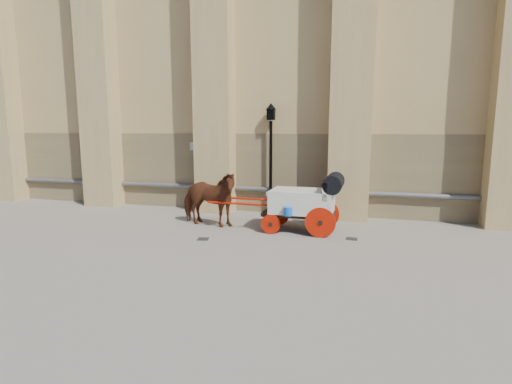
% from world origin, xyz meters
% --- Properties ---
extents(ground, '(90.00, 90.00, 0.00)m').
position_xyz_m(ground, '(0.00, 0.00, 0.00)').
color(ground, slate).
rests_on(ground, ground).
extents(horse, '(2.30, 1.30, 1.84)m').
position_xyz_m(horse, '(-0.38, 1.30, 0.92)').
color(horse, brown).
rests_on(horse, ground).
extents(carriage, '(4.23, 1.50, 1.84)m').
position_xyz_m(carriage, '(2.83, 1.48, 0.99)').
color(carriage, black).
rests_on(carriage, ground).
extents(street_lamp, '(0.38, 0.38, 4.11)m').
position_xyz_m(street_lamp, '(1.14, 3.75, 2.20)').
color(street_lamp, black).
rests_on(street_lamp, ground).
extents(drain_grate_near, '(0.38, 0.38, 0.01)m').
position_xyz_m(drain_grate_near, '(0.06, -0.23, 0.01)').
color(drain_grate_near, black).
rests_on(drain_grate_near, ground).
extents(drain_grate_far, '(0.33, 0.33, 0.01)m').
position_xyz_m(drain_grate_far, '(4.25, 0.94, 0.01)').
color(drain_grate_far, black).
rests_on(drain_grate_far, ground).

